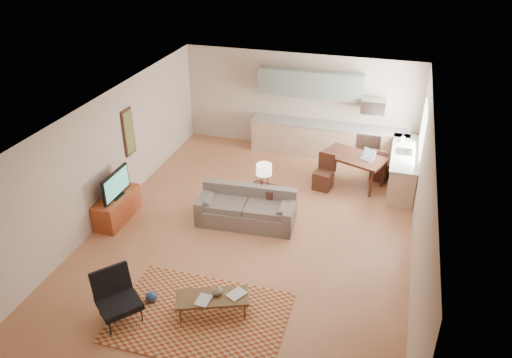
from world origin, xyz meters
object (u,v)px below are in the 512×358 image
(sofa, at_px, (246,208))
(coffee_table, at_px, (212,305))
(dining_table, at_px, (353,170))
(armchair, at_px, (118,299))
(console_table, at_px, (264,200))
(tv_credenza, at_px, (117,208))

(sofa, relative_size, coffee_table, 1.79)
(sofa, xyz_separation_m, dining_table, (1.99, 2.43, -0.00))
(armchair, height_order, console_table, armchair)
(tv_credenza, bearing_deg, coffee_table, -35.10)
(sofa, relative_size, armchair, 2.55)
(sofa, xyz_separation_m, console_table, (0.26, 0.48, -0.03))
(sofa, distance_m, armchair, 3.54)
(armchair, xyz_separation_m, tv_credenza, (-1.61, 2.69, -0.14))
(armchair, distance_m, console_table, 4.09)
(console_table, height_order, dining_table, dining_table)
(coffee_table, xyz_separation_m, dining_table, (1.71, 5.22, 0.20))
(tv_credenza, relative_size, dining_table, 0.85)
(armchair, bearing_deg, console_table, 20.15)
(sofa, height_order, coffee_table, sofa)
(armchair, xyz_separation_m, console_table, (1.40, 3.84, -0.08))
(dining_table, bearing_deg, sofa, -108.35)
(sofa, distance_m, console_table, 0.55)
(armchair, height_order, tv_credenza, armchair)
(coffee_table, bearing_deg, sofa, 74.02)
(console_table, bearing_deg, dining_table, 59.46)
(armchair, relative_size, console_table, 1.24)
(coffee_table, xyz_separation_m, armchair, (-1.43, -0.56, 0.25))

